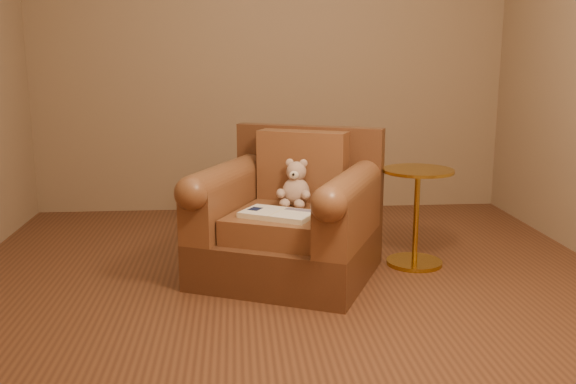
{
  "coord_description": "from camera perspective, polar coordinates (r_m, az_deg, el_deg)",
  "views": [
    {
      "loc": [
        -0.31,
        -3.5,
        1.33
      ],
      "look_at": [
        -0.01,
        0.17,
        0.54
      ],
      "focal_mm": 40.0,
      "sensor_mm": 36.0,
      "label": 1
    }
  ],
  "objects": [
    {
      "name": "side_table",
      "position": [
        4.15,
        11.33,
        -1.91
      ],
      "size": [
        0.45,
        0.45,
        0.62
      ],
      "color": "gold",
      "rests_on": "floor"
    },
    {
      "name": "floor",
      "position": [
        3.75,
        0.31,
        -8.56
      ],
      "size": [
        4.0,
        4.0,
        0.0
      ],
      "primitive_type": "plane",
      "color": "brown",
      "rests_on": "ground"
    },
    {
      "name": "guidebook",
      "position": [
        3.66,
        -0.92,
        -1.97
      ],
      "size": [
        0.47,
        0.41,
        0.03
      ],
      "rotation": [
        0.0,
        0.0,
        -0.52
      ],
      "color": "beige",
      "rests_on": "armchair"
    },
    {
      "name": "armchair",
      "position": [
        3.89,
        0.15,
        -2.56
      ],
      "size": [
        1.27,
        1.25,
        0.88
      ],
      "rotation": [
        0.0,
        0.0,
        -0.42
      ],
      "color": "#55311C",
      "rests_on": "floor"
    },
    {
      "name": "teddy_bear",
      "position": [
        3.92,
        0.66,
        0.38
      ],
      "size": [
        0.21,
        0.24,
        0.29
      ],
      "rotation": [
        0.0,
        0.0,
        -0.33
      ],
      "color": "tan",
      "rests_on": "armchair"
    }
  ]
}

